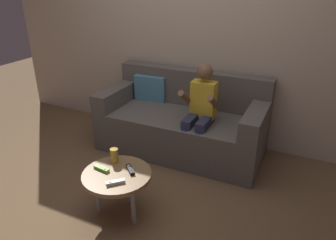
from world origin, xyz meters
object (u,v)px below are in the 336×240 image
object	(u,v)px
game_remote_lime_far_corner	(102,169)
game_remote_white_near_edge	(115,182)
couch	(182,123)
coffee_table	(117,177)
soda_can	(114,156)
person_seated_on_couch	(200,110)
game_remote_black_center	(130,169)

from	to	relation	value
game_remote_lime_far_corner	game_remote_white_near_edge	bearing A→B (deg)	-27.96
couch	game_remote_lime_far_corner	size ratio (longest dim) A/B	12.16
game_remote_white_near_edge	game_remote_lime_far_corner	world-z (taller)	same
game_remote_white_near_edge	coffee_table	bearing A→B (deg)	119.30
soda_can	couch	bearing A→B (deg)	82.88
person_seated_on_couch	game_remote_black_center	size ratio (longest dim) A/B	7.99
couch	soda_can	size ratio (longest dim) A/B	14.34
person_seated_on_couch	soda_can	xyz separation A→B (m)	(-0.40, -0.91, -0.14)
person_seated_on_couch	game_remote_lime_far_corner	bearing A→B (deg)	-112.22
game_remote_white_near_edge	couch	bearing A→B (deg)	91.55
soda_can	game_remote_black_center	bearing A→B (deg)	-17.32
person_seated_on_couch	coffee_table	world-z (taller)	person_seated_on_couch
coffee_table	person_seated_on_couch	bearing A→B (deg)	74.03
game_remote_black_center	game_remote_lime_far_corner	bearing A→B (deg)	-157.70
game_remote_white_near_edge	game_remote_lime_far_corner	bearing A→B (deg)	152.04
coffee_table	soda_can	xyz separation A→B (m)	(-0.10, 0.13, 0.10)
game_remote_black_center	soda_can	bearing A→B (deg)	162.68
game_remote_black_center	game_remote_white_near_edge	bearing A→B (deg)	-92.89
couch	soda_can	bearing A→B (deg)	-97.12
coffee_table	game_remote_black_center	xyz separation A→B (m)	(0.08, 0.07, 0.05)
person_seated_on_couch	soda_can	distance (m)	1.00
coffee_table	game_remote_lime_far_corner	size ratio (longest dim) A/B	3.75
coffee_table	game_remote_lime_far_corner	bearing A→B (deg)	-173.79
coffee_table	game_remote_lime_far_corner	distance (m)	0.14
coffee_table	game_remote_white_near_edge	bearing A→B (deg)	-60.70
couch	coffee_table	world-z (taller)	couch
game_remote_black_center	soda_can	distance (m)	0.20
game_remote_black_center	couch	bearing A→B (deg)	92.30
couch	coffee_table	xyz separation A→B (m)	(-0.03, -1.22, 0.04)
couch	game_remote_black_center	world-z (taller)	couch
person_seated_on_couch	game_remote_white_near_edge	size ratio (longest dim) A/B	8.13
couch	person_seated_on_couch	distance (m)	0.42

